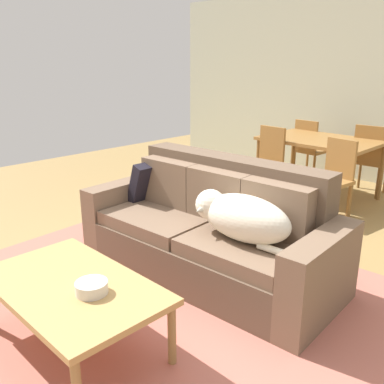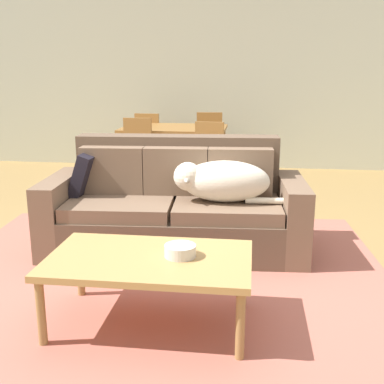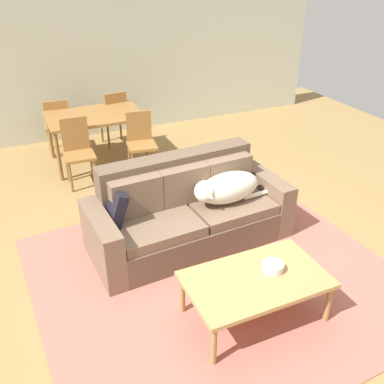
{
  "view_description": "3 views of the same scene",
  "coord_description": "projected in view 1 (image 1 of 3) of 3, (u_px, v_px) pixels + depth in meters",
  "views": [
    {
      "loc": [
        2.04,
        -2.1,
        1.72
      ],
      "look_at": [
        -0.1,
        0.06,
        0.76
      ],
      "focal_mm": 39.73,
      "sensor_mm": 36.0,
      "label": 1
    },
    {
      "loc": [
        0.53,
        -3.59,
        1.5
      ],
      "look_at": [
        0.05,
        0.17,
        0.53
      ],
      "focal_mm": 44.87,
      "sensor_mm": 36.0,
      "label": 2
    },
    {
      "loc": [
        -1.68,
        -3.32,
        2.8
      ],
      "look_at": [
        -0.16,
        0.08,
        0.73
      ],
      "focal_mm": 39.73,
      "sensor_mm": 36.0,
      "label": 3
    }
  ],
  "objects": [
    {
      "name": "ground_plane",
      "position": [
        196.0,
        289.0,
        3.31
      ],
      "size": [
        10.0,
        10.0,
        0.0
      ],
      "primitive_type": "plane",
      "color": "olive"
    },
    {
      "name": "area_rug",
      "position": [
        147.0,
        303.0,
        3.11
      ],
      "size": [
        3.58,
        3.32,
        0.01
      ],
      "primitive_type": "cube",
      "rotation": [
        0.0,
        0.0,
        0.06
      ],
      "color": "#B26354",
      "rests_on": "ground"
    },
    {
      "name": "couch",
      "position": [
        212.0,
        232.0,
        3.48
      ],
      "size": [
        2.21,
        1.02,
        0.94
      ],
      "rotation": [
        0.0,
        0.0,
        0.06
      ],
      "color": "brown",
      "rests_on": "ground"
    },
    {
      "name": "dog_on_left_cushion",
      "position": [
        240.0,
        217.0,
        3.04
      ],
      "size": [
        0.9,
        0.4,
        0.33
      ],
      "rotation": [
        0.0,
        0.0,
        0.06
      ],
      "color": "silver",
      "rests_on": "couch"
    },
    {
      "name": "throw_pillow_by_left_arm",
      "position": [
        149.0,
        182.0,
        3.92
      ],
      "size": [
        0.22,
        0.38,
        0.39
      ],
      "primitive_type": "cube",
      "rotation": [
        0.0,
        0.33,
        -0.01
      ],
      "color": "black",
      "rests_on": "couch"
    },
    {
      "name": "coffee_table",
      "position": [
        72.0,
        290.0,
        2.54
      ],
      "size": [
        1.19,
        0.71,
        0.44
      ],
      "color": "tan",
      "rests_on": "ground"
    },
    {
      "name": "bowl_on_coffee_table",
      "position": [
        92.0,
        288.0,
        2.42
      ],
      "size": [
        0.19,
        0.19,
        0.07
      ],
      "primitive_type": "cylinder",
      "color": "silver",
      "rests_on": "coffee_table"
    },
    {
      "name": "dining_table",
      "position": [
        320.0,
        144.0,
        5.34
      ],
      "size": [
        1.38,
        0.95,
        0.76
      ],
      "color": "olive",
      "rests_on": "ground"
    },
    {
      "name": "dining_chair_near_left",
      "position": [
        266.0,
        161.0,
        5.25
      ],
      "size": [
        0.41,
        0.41,
        0.92
      ],
      "rotation": [
        0.0,
        0.0,
        -0.03
      ],
      "color": "olive",
      "rests_on": "ground"
    },
    {
      "name": "dining_chair_near_right",
      "position": [
        333.0,
        176.0,
        4.66
      ],
      "size": [
        0.45,
        0.45,
        0.88
      ],
      "rotation": [
        0.0,
        0.0,
        -0.14
      ],
      "color": "olive",
      "rests_on": "ground"
    },
    {
      "name": "dining_chair_far_left",
      "position": [
        309.0,
        147.0,
        6.12
      ],
      "size": [
        0.43,
        0.43,
        0.89
      ],
      "rotation": [
        0.0,
        0.0,
        3.08
      ],
      "color": "olive",
      "rests_on": "ground"
    },
    {
      "name": "dining_chair_far_right",
      "position": [
        369.0,
        157.0,
        5.47
      ],
      "size": [
        0.44,
        0.44,
        0.92
      ],
      "rotation": [
        0.0,
        0.0,
        3.24
      ],
      "color": "olive",
      "rests_on": "ground"
    }
  ]
}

